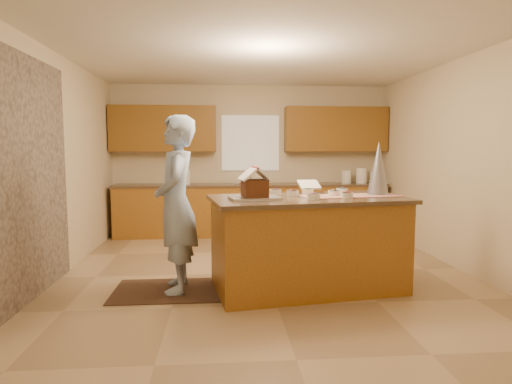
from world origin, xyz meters
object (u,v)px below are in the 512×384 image
at_px(island_base, 307,245).
at_px(gingerbread_house, 255,185).
at_px(tinsel_tree, 378,168).
at_px(boy, 176,204).

distance_m(island_base, gingerbread_house, 0.92).
distance_m(tinsel_tree, boy, 2.31).
relative_size(tinsel_tree, gingerbread_house, 1.73).
relative_size(island_base, gingerbread_house, 5.66).
distance_m(tinsel_tree, gingerbread_house, 1.49).
xyz_separation_m(island_base, boy, (-1.43, 0.03, 0.47)).
bearing_deg(boy, tinsel_tree, 90.19).
height_order(island_base, boy, boy).
relative_size(tinsel_tree, boy, 0.32).
bearing_deg(boy, island_base, 85.04).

